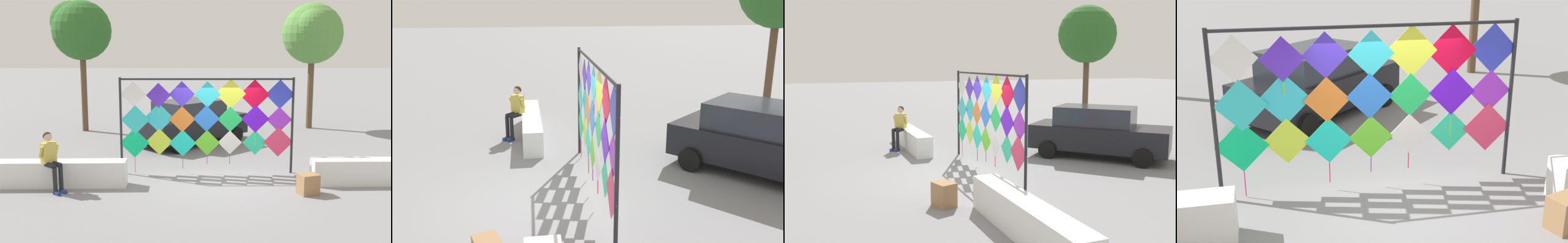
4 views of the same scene
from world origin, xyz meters
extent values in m
plane|color=gray|center=(0.00, 0.00, 0.00)|extent=(120.00, 120.00, 0.00)
cube|color=white|center=(-4.37, -0.29, 0.34)|extent=(3.77, 0.53, 0.69)
cube|color=white|center=(4.37, -0.29, 0.34)|extent=(3.77, 0.53, 0.69)
cylinder|color=#232328|center=(-2.76, 0.94, 1.40)|extent=(0.07, 0.07, 2.79)
cylinder|color=#232328|center=(2.17, 0.86, 1.40)|extent=(0.07, 0.07, 2.79)
cylinder|color=#232328|center=(-0.29, 0.90, 2.74)|extent=(4.94, 0.14, 0.06)
cube|color=#0CCE7C|center=(-2.38, 0.92, 0.90)|extent=(0.86, 0.03, 0.86)
cylinder|color=#E5166E|center=(-2.38, 0.93, 0.24)|extent=(0.02, 0.02, 0.45)
cube|color=#CDEE39|center=(-1.66, 0.93, 0.93)|extent=(0.78, 0.02, 0.78)
cube|color=#19E4CE|center=(-0.99, 0.90, 0.89)|extent=(0.79, 0.02, 0.79)
cylinder|color=red|center=(-0.99, 0.91, 0.32)|extent=(0.02, 0.02, 0.36)
cube|color=#60D82A|center=(-0.28, 0.88, 0.90)|extent=(0.74, 0.02, 0.74)
cylinder|color=#A516E5|center=(-0.28, 0.89, 0.40)|extent=(0.02, 0.02, 0.27)
cube|color=white|center=(0.38, 0.88, 0.91)|extent=(0.70, 0.02, 0.70)
cylinder|color=#E51642|center=(0.38, 0.89, 0.42)|extent=(0.02, 0.02, 0.29)
cube|color=#29D7A1|center=(1.11, 0.89, 0.90)|extent=(0.73, 0.02, 0.73)
cube|color=#EB3867|center=(1.78, 0.86, 0.93)|extent=(0.87, 0.03, 0.87)
cube|color=#2ECBD2|center=(-2.34, 0.91, 1.58)|extent=(0.84, 0.03, 0.84)
cube|color=#2EC7E0|center=(-1.67, 0.94, 1.63)|extent=(0.85, 0.03, 0.85)
cube|color=orange|center=(-1.00, 0.90, 1.59)|extent=(0.76, 0.02, 0.76)
cube|color=#2975F0|center=(-0.30, 0.88, 1.61)|extent=(0.77, 0.02, 0.77)
cube|color=#20CC5D|center=(0.38, 0.89, 1.59)|extent=(0.74, 0.02, 0.74)
cube|color=#5C12EB|center=(1.11, 0.88, 1.60)|extent=(0.81, 0.03, 0.81)
cylinder|color=#9EE516|center=(1.11, 0.89, 1.00)|extent=(0.02, 0.02, 0.38)
cube|color=#A02CDC|center=(1.80, 0.88, 1.58)|extent=(0.74, 0.02, 0.74)
cube|color=white|center=(-2.39, 0.93, 2.32)|extent=(0.74, 0.02, 0.74)
cylinder|color=yellow|center=(-2.39, 0.94, 1.84)|extent=(0.02, 0.02, 0.21)
cube|color=#5328D4|center=(-1.67, 0.92, 2.28)|extent=(0.71, 0.02, 0.71)
cylinder|color=#B2E516|center=(-1.67, 0.93, 1.81)|extent=(0.02, 0.02, 0.22)
cube|color=#4B32E3|center=(-1.01, 0.92, 2.31)|extent=(0.75, 0.02, 0.75)
cube|color=#32D8EE|center=(-0.28, 0.90, 2.30)|extent=(0.76, 0.02, 0.76)
cylinder|color=red|center=(-0.28, 0.91, 1.78)|extent=(0.02, 0.02, 0.29)
cube|color=#E9F53B|center=(0.39, 0.90, 2.32)|extent=(0.87, 0.03, 0.87)
cylinder|color=#2416E5|center=(0.39, 0.91, 1.72)|extent=(0.02, 0.02, 0.34)
cube|color=red|center=(1.07, 0.89, 2.30)|extent=(0.87, 0.03, 0.87)
cylinder|color=#16E5BE|center=(1.07, 0.90, 1.64)|extent=(0.02, 0.02, 0.44)
cube|color=blue|center=(1.80, 0.88, 2.31)|extent=(0.84, 0.03, 0.84)
cylinder|color=black|center=(-4.17, -0.99, 0.34)|extent=(0.11, 0.11, 0.69)
cylinder|color=black|center=(-4.31, -0.86, 0.72)|extent=(0.37, 0.35, 0.13)
cube|color=navy|center=(-4.13, -1.03, 0.04)|extent=(0.24, 0.24, 0.09)
cylinder|color=black|center=(-4.06, -0.86, 0.34)|extent=(0.11, 0.11, 0.69)
cylinder|color=black|center=(-4.20, -0.74, 0.72)|extent=(0.37, 0.35, 0.13)
cube|color=navy|center=(-4.01, -0.90, 0.04)|extent=(0.24, 0.24, 0.09)
cube|color=gold|center=(-4.39, -0.67, 1.01)|extent=(0.39, 0.40, 0.52)
sphere|color=#DBB293|center=(-4.39, -0.67, 1.41)|extent=(0.22, 0.22, 0.22)
sphere|color=#382314|center=(-4.41, -0.66, 1.42)|extent=(0.22, 0.22, 0.22)
cylinder|color=gold|center=(-4.53, -0.85, 1.06)|extent=(0.19, 0.18, 0.31)
cylinder|color=gold|center=(-4.23, -0.52, 1.06)|extent=(0.19, 0.18, 0.31)
cube|color=black|center=(-0.64, 5.03, 0.66)|extent=(4.39, 4.18, 0.76)
cube|color=#282D38|center=(-0.75, 4.93, 1.35)|extent=(2.85, 2.78, 0.61)
cylinder|color=black|center=(-0.16, 6.67, 0.28)|extent=(0.57, 0.54, 0.57)
cylinder|color=black|center=(1.05, 5.31, 0.28)|extent=(0.57, 0.54, 0.57)
cylinder|color=black|center=(-2.32, 4.76, 0.28)|extent=(0.57, 0.54, 0.57)
cylinder|color=black|center=(-1.12, 3.39, 0.28)|extent=(0.57, 0.54, 0.57)
cube|color=#9E754C|center=(2.17, -1.10, 0.26)|extent=(0.56, 0.50, 0.51)
cylinder|color=brown|center=(-5.24, 7.72, 1.76)|extent=(0.25, 0.25, 3.53)
sphere|color=#2D6628|center=(-5.24, 7.72, 4.28)|extent=(2.49, 2.49, 2.49)
sphere|color=#2D6628|center=(-5.74, 7.94, 4.65)|extent=(1.72, 1.72, 1.72)
sphere|color=#2D6628|center=(-5.29, 7.75, 3.94)|extent=(1.73, 1.73, 1.73)
camera|label=1|loc=(-0.92, -12.30, 3.73)|focal=42.83mm
camera|label=2|loc=(7.94, -0.45, 3.91)|focal=39.26mm
camera|label=3|loc=(10.79, -3.73, 3.04)|focal=39.85mm
camera|label=4|loc=(-2.02, -6.96, 3.98)|focal=47.41mm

